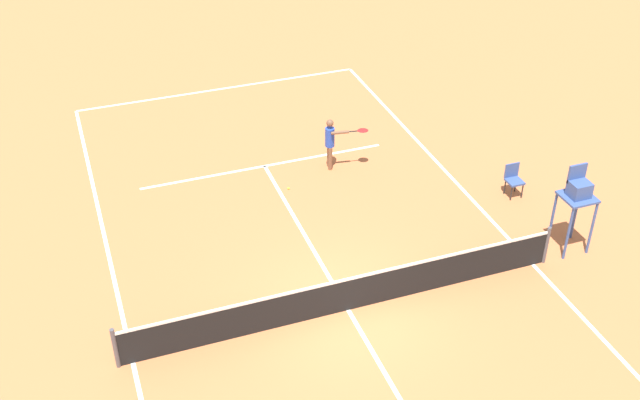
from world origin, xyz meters
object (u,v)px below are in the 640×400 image
(courtside_chair_mid, at_px, (514,179))
(umpire_chair, at_px, (577,196))
(tennis_ball, at_px, (289,188))
(player_serving, at_px, (332,140))

(courtside_chair_mid, bearing_deg, umpire_chair, 90.69)
(tennis_ball, bearing_deg, umpire_chair, 139.49)
(umpire_chair, bearing_deg, tennis_ball, -40.51)
(player_serving, xyz_separation_m, courtside_chair_mid, (-4.33, 3.12, -0.43))
(tennis_ball, distance_m, courtside_chair_mid, 6.40)
(courtside_chair_mid, bearing_deg, player_serving, -35.77)
(player_serving, bearing_deg, umpire_chair, 46.48)
(tennis_ball, bearing_deg, courtside_chair_mid, 157.78)
(tennis_ball, relative_size, courtside_chair_mid, 0.07)
(courtside_chair_mid, bearing_deg, tennis_ball, -22.22)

